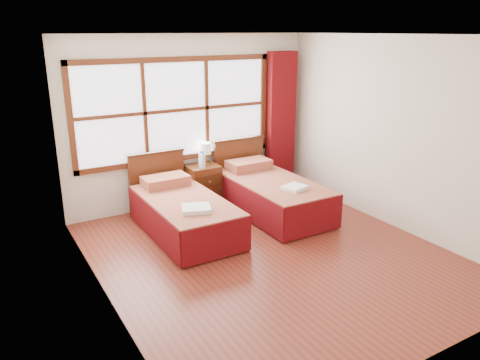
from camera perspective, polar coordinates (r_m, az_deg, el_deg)
floor at (r=5.85m, az=3.84°, el=-9.10°), size 4.50×4.50×0.00m
ceiling at (r=5.22m, az=4.46°, el=17.26°), size 4.50×4.50×0.00m
wall_back at (r=7.31m, az=-5.99°, el=7.12°), size 4.00×0.00×4.00m
wall_left at (r=4.60m, az=-16.87°, el=-0.02°), size 0.00×4.50×4.50m
wall_right at (r=6.71m, az=18.41°, el=5.33°), size 0.00×4.50×4.50m
window at (r=7.14m, az=-7.75°, el=8.43°), size 3.16×0.06×1.56m
curtain at (r=8.00m, az=5.00°, el=7.14°), size 0.50×0.16×2.30m
bed_left at (r=6.41m, az=-6.95°, el=-3.93°), size 0.96×1.98×0.93m
bed_right at (r=7.06m, az=3.73°, el=-1.66°), size 1.00×2.02×0.97m
nightstand at (r=7.35m, az=-4.52°, el=-0.65°), size 0.48×0.48×0.64m
towels_left at (r=5.87m, az=-5.36°, el=-3.49°), size 0.44×0.41×0.06m
towels_right at (r=6.59m, az=6.67°, el=-0.92°), size 0.37×0.35×0.05m
lamp at (r=7.28m, az=-4.25°, el=3.78°), size 0.18×0.18×0.34m
bottle_near at (r=7.11m, az=-4.56°, el=2.40°), size 0.07×0.07×0.26m
bottle_far at (r=7.16m, az=-4.81°, el=2.47°), size 0.07×0.07×0.25m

